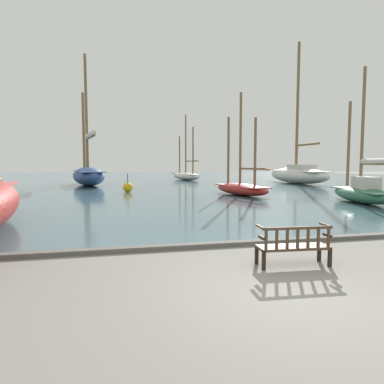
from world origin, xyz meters
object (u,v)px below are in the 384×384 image
(sailboat_nearest_port, at_px, (362,191))
(sailboat_outer_starboard, at_px, (297,173))
(sailboat_nearest_starboard, at_px, (186,175))
(sailboat_far_starboard, at_px, (241,187))
(channel_buoy, at_px, (128,187))
(park_bench, at_px, (294,245))
(sailboat_outer_port, at_px, (88,174))

(sailboat_nearest_port, bearing_deg, sailboat_outer_starboard, 70.52)
(sailboat_outer_starboard, bearing_deg, sailboat_nearest_starboard, 135.66)
(sailboat_nearest_port, distance_m, sailboat_far_starboard, 7.71)
(sailboat_outer_starboard, distance_m, channel_buoy, 20.60)
(park_bench, bearing_deg, sailboat_far_starboard, 72.97)
(sailboat_nearest_port, height_order, sailboat_outer_port, sailboat_outer_port)
(channel_buoy, bearing_deg, sailboat_nearest_port, -38.53)
(park_bench, distance_m, channel_buoy, 20.10)
(sailboat_far_starboard, distance_m, sailboat_outer_port, 17.67)
(park_bench, relative_size, sailboat_far_starboard, 0.23)
(sailboat_outer_port, height_order, channel_buoy, sailboat_outer_port)
(park_bench, height_order, channel_buoy, channel_buoy)
(park_bench, relative_size, sailboat_outer_port, 0.12)
(channel_buoy, bearing_deg, park_bench, -81.90)
(channel_buoy, bearing_deg, sailboat_outer_starboard, 22.67)
(sailboat_far_starboard, xyz_separation_m, sailboat_outer_starboard, (11.34, 12.11, 0.53))
(sailboat_outer_starboard, bearing_deg, park_bench, -120.14)
(sailboat_nearest_port, bearing_deg, sailboat_outer_port, 129.67)
(sailboat_nearest_starboard, height_order, sailboat_outer_starboard, sailboat_outer_starboard)
(park_bench, xyz_separation_m, sailboat_outer_starboard, (16.16, 27.83, 0.72))
(sailboat_outer_port, relative_size, sailboat_outer_starboard, 0.85)
(sailboat_nearest_port, bearing_deg, channel_buoy, 141.47)
(sailboat_outer_port, distance_m, channel_buoy, 10.15)
(sailboat_nearest_port, xyz_separation_m, sailboat_outer_port, (-16.20, 19.53, 0.51))
(sailboat_far_starboard, bearing_deg, park_bench, -107.03)
(sailboat_nearest_starboard, bearing_deg, channel_buoy, -114.95)
(park_bench, xyz_separation_m, sailboat_far_starboard, (4.82, 15.73, 0.19))
(sailboat_nearest_port, xyz_separation_m, channel_buoy, (-12.63, 10.06, -0.29))
(sailboat_nearest_port, bearing_deg, sailboat_far_starboard, 130.24)
(sailboat_nearest_starboard, relative_size, sailboat_far_starboard, 1.23)
(sailboat_far_starboard, xyz_separation_m, channel_buoy, (-7.65, 4.17, -0.21))
(sailboat_nearest_starboard, xyz_separation_m, sailboat_outer_port, (-12.04, -8.74, 0.48))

